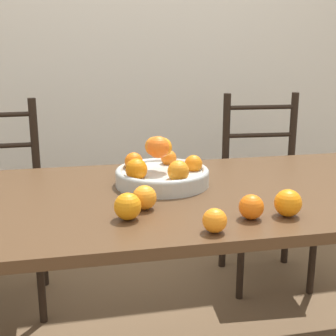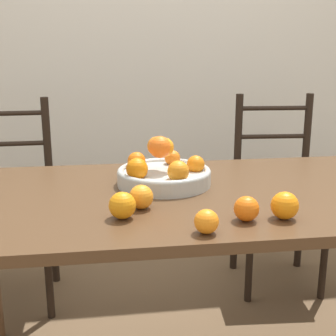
{
  "view_description": "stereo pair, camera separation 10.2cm",
  "coord_description": "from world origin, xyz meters",
  "px_view_note": "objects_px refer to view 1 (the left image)",
  "views": [
    {
      "loc": [
        -0.49,
        -1.51,
        1.26
      ],
      "look_at": [
        -0.17,
        -0.0,
        0.85
      ],
      "focal_mm": 50.0,
      "sensor_mm": 36.0,
      "label": 1
    },
    {
      "loc": [
        -0.39,
        -1.53,
        1.26
      ],
      "look_at": [
        -0.17,
        -0.0,
        0.85
      ],
      "focal_mm": 50.0,
      "sensor_mm": 36.0,
      "label": 2
    }
  ],
  "objects_px": {
    "orange_loose_2": "(288,203)",
    "orange_loose_4": "(215,221)",
    "fruit_bowl": "(162,171)",
    "orange_loose_0": "(144,197)",
    "orange_loose_3": "(128,206)",
    "chair_right": "(265,195)",
    "orange_loose_1": "(251,207)"
  },
  "relations": [
    {
      "from": "orange_loose_0",
      "to": "orange_loose_1",
      "type": "height_order",
      "value": "orange_loose_0"
    },
    {
      "from": "fruit_bowl",
      "to": "chair_right",
      "type": "relative_size",
      "value": 0.34
    },
    {
      "from": "orange_loose_3",
      "to": "orange_loose_1",
      "type": "bearing_deg",
      "value": -11.06
    },
    {
      "from": "orange_loose_0",
      "to": "orange_loose_3",
      "type": "relative_size",
      "value": 0.94
    },
    {
      "from": "orange_loose_0",
      "to": "orange_loose_3",
      "type": "distance_m",
      "value": 0.1
    },
    {
      "from": "orange_loose_0",
      "to": "orange_loose_2",
      "type": "xyz_separation_m",
      "value": [
        0.41,
        -0.15,
        0.0
      ]
    },
    {
      "from": "orange_loose_0",
      "to": "chair_right",
      "type": "relative_size",
      "value": 0.08
    },
    {
      "from": "orange_loose_0",
      "to": "chair_right",
      "type": "distance_m",
      "value": 1.22
    },
    {
      "from": "orange_loose_2",
      "to": "chair_right",
      "type": "height_order",
      "value": "chair_right"
    },
    {
      "from": "orange_loose_0",
      "to": "orange_loose_4",
      "type": "relative_size",
      "value": 1.12
    },
    {
      "from": "fruit_bowl",
      "to": "orange_loose_2",
      "type": "relative_size",
      "value": 4.15
    },
    {
      "from": "fruit_bowl",
      "to": "orange_loose_1",
      "type": "bearing_deg",
      "value": -63.83
    },
    {
      "from": "fruit_bowl",
      "to": "orange_loose_1",
      "type": "height_order",
      "value": "fruit_bowl"
    },
    {
      "from": "orange_loose_3",
      "to": "chair_right",
      "type": "height_order",
      "value": "chair_right"
    },
    {
      "from": "orange_loose_1",
      "to": "chair_right",
      "type": "bearing_deg",
      "value": 63.86
    },
    {
      "from": "orange_loose_0",
      "to": "orange_loose_4",
      "type": "distance_m",
      "value": 0.27
    },
    {
      "from": "orange_loose_0",
      "to": "orange_loose_4",
      "type": "bearing_deg",
      "value": -54.55
    },
    {
      "from": "orange_loose_2",
      "to": "orange_loose_3",
      "type": "bearing_deg",
      "value": 171.61
    },
    {
      "from": "chair_right",
      "to": "orange_loose_1",
      "type": "bearing_deg",
      "value": -112.02
    },
    {
      "from": "orange_loose_4",
      "to": "orange_loose_1",
      "type": "bearing_deg",
      "value": 28.94
    },
    {
      "from": "orange_loose_1",
      "to": "chair_right",
      "type": "distance_m",
      "value": 1.18
    },
    {
      "from": "orange_loose_3",
      "to": "fruit_bowl",
      "type": "bearing_deg",
      "value": 62.92
    },
    {
      "from": "fruit_bowl",
      "to": "orange_loose_0",
      "type": "height_order",
      "value": "fruit_bowl"
    },
    {
      "from": "orange_loose_2",
      "to": "orange_loose_4",
      "type": "relative_size",
      "value": 1.21
    },
    {
      "from": "orange_loose_2",
      "to": "orange_loose_0",
      "type": "bearing_deg",
      "value": 160.23
    },
    {
      "from": "orange_loose_1",
      "to": "orange_loose_4",
      "type": "height_order",
      "value": "orange_loose_1"
    },
    {
      "from": "orange_loose_2",
      "to": "orange_loose_4",
      "type": "distance_m",
      "value": 0.26
    },
    {
      "from": "orange_loose_1",
      "to": "orange_loose_2",
      "type": "distance_m",
      "value": 0.12
    },
    {
      "from": "fruit_bowl",
      "to": "orange_loose_2",
      "type": "distance_m",
      "value": 0.5
    },
    {
      "from": "orange_loose_0",
      "to": "orange_loose_2",
      "type": "height_order",
      "value": "orange_loose_2"
    },
    {
      "from": "orange_loose_1",
      "to": "orange_loose_4",
      "type": "relative_size",
      "value": 1.09
    },
    {
      "from": "orange_loose_3",
      "to": "chair_right",
      "type": "distance_m",
      "value": 1.32
    }
  ]
}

